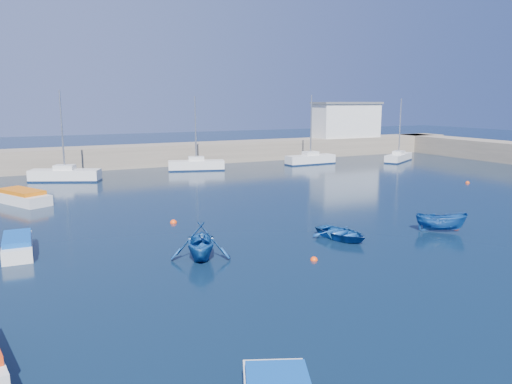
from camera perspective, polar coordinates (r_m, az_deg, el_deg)
name	(u,v)px	position (r m, az deg, el deg)	size (l,w,h in m)	color
ground	(413,281)	(24.11, 17.47, -9.69)	(220.00, 220.00, 0.00)	black
back_wall	(152,155)	(64.55, -11.85, 4.14)	(96.00, 4.50, 2.60)	gray
right_arm	(487,150)	(77.20, 24.91, 4.39)	(4.50, 32.00, 2.60)	gray
harbor_office	(346,121)	(77.37, 10.28, 8.02)	(10.00, 4.00, 5.00)	silver
sailboat_5	(65,175)	(54.39, -20.98, 1.86)	(7.10, 4.65, 9.15)	silver
sailboat_6	(196,165)	(59.24, -6.84, 3.10)	(6.73, 3.57, 8.60)	silver
sailboat_7	(310,159)	(64.99, 6.23, 3.76)	(6.71, 2.07, 8.82)	silver
sailboat_8	(398,157)	(70.17, 15.97, 3.84)	(6.42, 4.80, 8.38)	silver
motorboat_1	(18,245)	(29.65, -25.60, -5.52)	(1.58, 4.16, 1.01)	silver
motorboat_2	(22,197)	(43.87, -25.20, -0.52)	(4.31, 5.79, 1.14)	silver
dinghy_center	(342,233)	(29.98, 9.77, -4.68)	(2.50, 3.50, 0.72)	#14478E
dinghy_left	(201,241)	(26.02, -6.34, -5.59)	(3.09, 3.58, 1.89)	#14478E
dinghy_right	(441,222)	(33.31, 20.41, -3.25)	(1.17, 3.12, 1.20)	#14478E
buoy_0	(314,260)	(26.05, 6.64, -7.75)	(0.38, 0.38, 0.38)	#FF420D
buoy_1	(456,227)	(35.09, 21.92, -3.69)	(0.50, 0.50, 0.50)	red
buoy_3	(174,223)	(33.99, -9.41, -3.51)	(0.46, 0.46, 0.46)	#FF420D
buoy_4	(467,183)	(53.96, 23.01, 0.94)	(0.41, 0.41, 0.41)	red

